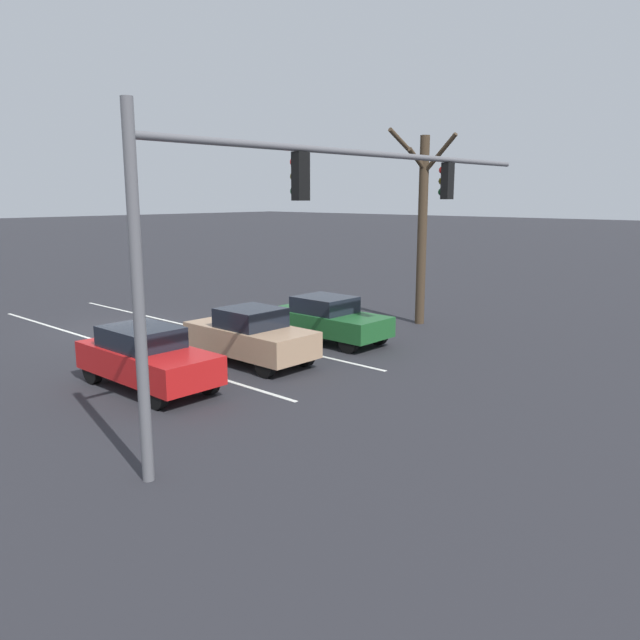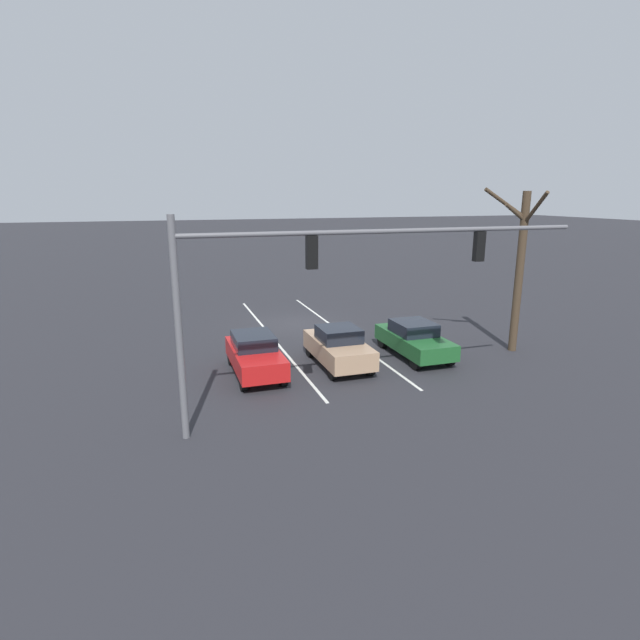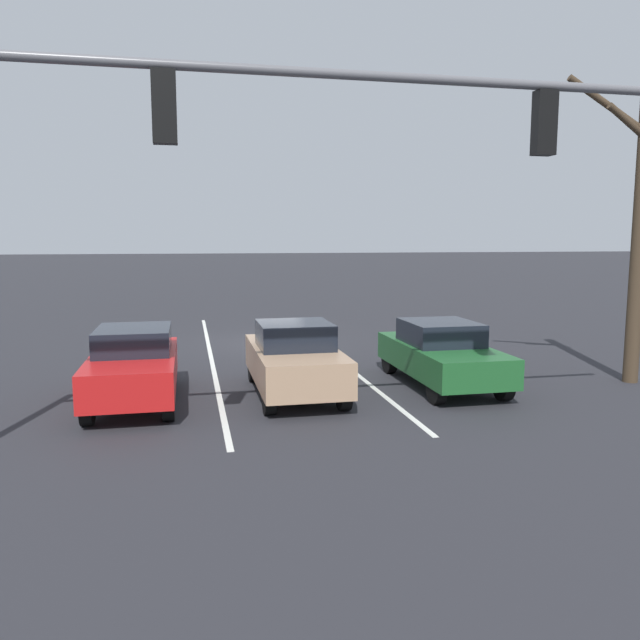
% 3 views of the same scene
% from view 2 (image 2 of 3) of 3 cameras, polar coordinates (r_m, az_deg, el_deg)
% --- Properties ---
extents(ground_plane, '(240.00, 240.00, 0.00)m').
position_cam_2_polar(ground_plane, '(26.93, -2.87, -0.43)').
color(ground_plane, '#28282D').
extents(lane_stripe_left_divider, '(0.12, 16.58, 0.01)m').
position_cam_2_polar(lane_stripe_left_divider, '(25.34, 2.36, -1.34)').
color(lane_stripe_left_divider, silver).
rests_on(lane_stripe_left_divider, ground_plane).
extents(lane_stripe_center_divider, '(0.12, 16.58, 0.01)m').
position_cam_2_polar(lane_stripe_center_divider, '(24.37, -5.46, -2.02)').
color(lane_stripe_center_divider, silver).
rests_on(lane_stripe_center_divider, ground_plane).
extents(car_red_rightlane_front, '(1.71, 4.13, 1.56)m').
position_cam_2_polar(car_red_rightlane_front, '(19.35, -7.46, -3.90)').
color(car_red_rightlane_front, red).
rests_on(car_red_rightlane_front, ground_plane).
extents(car_tan_midlane_front, '(1.77, 4.05, 1.62)m').
position_cam_2_polar(car_tan_midlane_front, '(20.15, 2.12, -3.06)').
color(car_tan_midlane_front, tan).
rests_on(car_tan_midlane_front, ground_plane).
extents(car_darkgreen_leftlane_front, '(1.78, 4.26, 1.50)m').
position_cam_2_polar(car_darkgreen_leftlane_front, '(21.72, 10.70, -2.14)').
color(car_darkgreen_leftlane_front, '#1E5928').
rests_on(car_darkgreen_leftlane_front, ground_plane).
extents(traffic_signal_gantry, '(12.86, 0.37, 6.27)m').
position_cam_2_polar(traffic_signal_gantry, '(14.48, 0.19, 5.64)').
color(traffic_signal_gantry, slate).
rests_on(traffic_signal_gantry, ground_plane).
extents(bare_tree_near, '(2.15, 1.66, 7.05)m').
position_cam_2_polar(bare_tree_near, '(23.11, 21.80, 5.86)').
color(bare_tree_near, '#423323').
rests_on(bare_tree_near, ground_plane).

